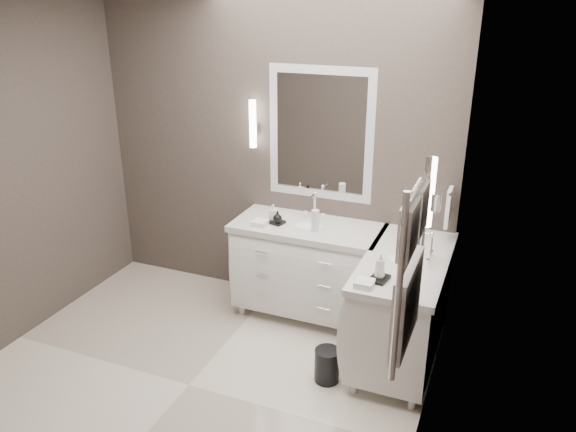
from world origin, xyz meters
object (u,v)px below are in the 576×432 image
at_px(vanity_back, 307,264).
at_px(towel_ladder, 409,275).
at_px(vanity_right, 403,303).
at_px(waste_bin, 327,365).

relative_size(vanity_back, towel_ladder, 1.38).
distance_m(vanity_right, waste_bin, 0.73).
height_order(vanity_right, waste_bin, vanity_right).
height_order(vanity_back, towel_ladder, towel_ladder).
bearing_deg(vanity_back, vanity_right, -20.38).
bearing_deg(waste_bin, vanity_right, 47.76).
bearing_deg(waste_bin, towel_ladder, -51.98).
xyz_separation_m(vanity_back, waste_bin, (0.45, -0.79, -0.36)).
xyz_separation_m(vanity_right, towel_ladder, (0.23, -1.30, 0.91)).
height_order(vanity_back, waste_bin, vanity_back).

